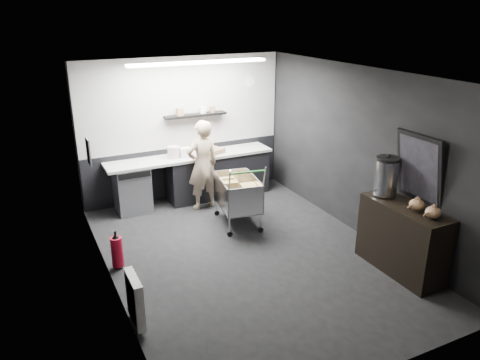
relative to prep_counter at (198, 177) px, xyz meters
name	(u,v)px	position (x,y,z in m)	size (l,w,h in m)	color
floor	(248,255)	(-0.14, -2.42, -0.46)	(5.50, 5.50, 0.00)	black
ceiling	(250,74)	(-0.14, -2.42, 2.24)	(5.50, 5.50, 0.00)	white
wall_back	(184,129)	(-0.14, 0.33, 0.89)	(5.50, 5.50, 0.00)	black
wall_front	(385,259)	(-0.14, -5.17, 0.89)	(5.50, 5.50, 0.00)	black
wall_left	(106,194)	(-2.14, -2.42, 0.89)	(5.50, 5.50, 0.00)	black
wall_right	(361,153)	(1.86, -2.42, 0.89)	(5.50, 5.50, 0.00)	black
kitchen_wall_panel	(183,103)	(-0.14, 0.31, 1.39)	(3.95, 0.02, 1.70)	#B3B3AF
dado_panel	(186,171)	(-0.14, 0.31, 0.04)	(3.95, 0.02, 1.00)	black
floating_shelf	(195,115)	(0.06, 0.20, 1.16)	(1.20, 0.22, 0.04)	black
wall_clock	(250,82)	(1.26, 0.30, 1.69)	(0.20, 0.20, 0.03)	white
poster	(88,151)	(-2.12, -1.12, 1.09)	(0.02, 0.30, 0.40)	silver
poster_red_band	(88,147)	(-2.11, -1.12, 1.16)	(0.01, 0.22, 0.10)	red
radiator	(135,300)	(-2.08, -3.32, -0.11)	(0.10, 0.50, 0.60)	white
ceiling_strip	(199,63)	(-0.14, -0.57, 2.21)	(2.40, 0.20, 0.04)	white
prep_counter	(198,177)	(0.00, 0.00, 0.00)	(3.20, 0.61, 0.90)	black
person	(203,165)	(-0.07, -0.45, 0.38)	(0.61, 0.40, 1.67)	beige
shopping_cart	(238,195)	(0.20, -1.36, 0.08)	(0.77, 1.11, 1.13)	silver
sideboard	(402,229)	(1.61, -3.71, 0.17)	(0.57, 1.32, 1.98)	black
fire_extinguisher	(117,251)	(-1.99, -1.91, -0.19)	(0.17, 0.17, 0.55)	#AD0B24
cardboard_box	(211,151)	(0.26, -0.05, 0.49)	(0.45, 0.34, 0.09)	#896849
pink_tub	(174,152)	(-0.47, 0.00, 0.55)	(0.22, 0.22, 0.22)	beige
white_container	(186,153)	(-0.25, -0.05, 0.53)	(0.20, 0.16, 0.18)	white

